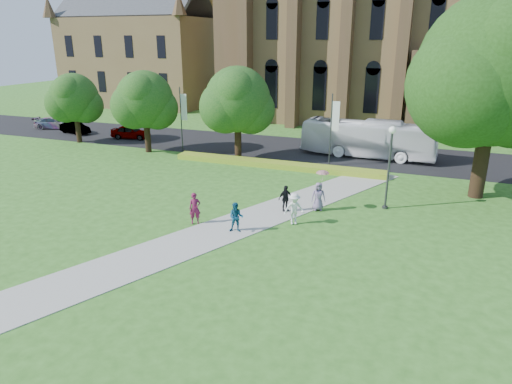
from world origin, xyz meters
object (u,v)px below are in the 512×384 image
at_px(large_tree, 496,70).
at_px(car_2, 54,123).
at_px(car_1, 75,128).
at_px(pedestrian_0, 195,208).
at_px(car_0, 131,132).
at_px(streetlamp, 390,158).
at_px(tour_coach, 368,139).

distance_m(large_tree, car_2, 46.35).
distance_m(car_1, pedestrian_0, 31.04).
bearing_deg(pedestrian_0, car_2, 114.48).
distance_m(large_tree, car_0, 34.69).
height_order(streetlamp, car_0, streetlamp).
height_order(car_2, pedestrian_0, pedestrian_0).
bearing_deg(car_0, car_1, 79.57).
bearing_deg(car_0, car_2, 72.57).
xyz_separation_m(large_tree, pedestrian_0, (-15.52, -11.03, -7.41)).
xyz_separation_m(streetlamp, tour_coach, (-2.96, 12.93, -1.63)).
relative_size(tour_coach, pedestrian_0, 6.45).
bearing_deg(car_2, pedestrian_0, -143.48).
bearing_deg(car_0, tour_coach, -97.52).
bearing_deg(car_1, large_tree, -86.68).
bearing_deg(car_2, car_1, -128.20).
xyz_separation_m(large_tree, car_1, (-40.52, 7.37, -7.70)).
bearing_deg(pedestrian_0, streetlamp, 1.70).
relative_size(large_tree, pedestrian_0, 7.18).
height_order(car_1, car_2, car_2).
xyz_separation_m(large_tree, car_0, (-33.04, 7.32, -7.64)).
distance_m(streetlamp, tour_coach, 13.36).
bearing_deg(tour_coach, car_0, 96.05).
bearing_deg(car_2, streetlamp, -128.09).
xyz_separation_m(tour_coach, car_0, (-24.58, -1.11, -0.95)).
relative_size(streetlamp, large_tree, 0.40).
height_order(streetlamp, pedestrian_0, streetlamp).
relative_size(tour_coach, car_1, 3.01).
distance_m(large_tree, pedestrian_0, 20.43).
distance_m(streetlamp, car_1, 37.07).
bearing_deg(tour_coach, large_tree, -131.42).
distance_m(tour_coach, pedestrian_0, 20.71).
bearing_deg(pedestrian_0, car_0, 102.28).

